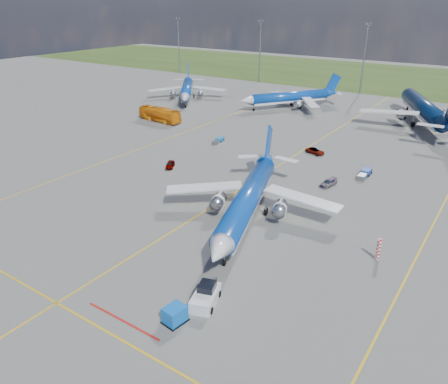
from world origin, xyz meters
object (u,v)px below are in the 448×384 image
Objects in this scene: service_car_a at (170,164)px; baggage_tug_w at (365,174)px; apron_bus at (160,114)px; main_airliner at (247,220)px; warning_post at (379,249)px; bg_jet_nnw at (289,108)px; pushback_tug at (206,296)px; service_car_c at (329,183)px; bg_jet_nw at (187,99)px; bg_jet_n at (421,124)px; service_car_b at (315,151)px; uld_container at (175,315)px; baggage_tug_c at (218,141)px.

service_car_a is 0.71× the size of baggage_tug_w.
apron_bus is 3.61× the size of service_car_a.
service_car_a is at bearing 138.05° from main_airliner.
warning_post is 83.29m from bg_jet_nnw.
pushback_tug is 1.62× the size of service_car_c.
bg_jet_nw is 85.58m from main_airliner.
apron_bus is (-58.30, -36.26, 1.83)m from bg_jet_n.
baggage_tug_w is at bearing 53.14° from main_airliner.
bg_jet_n is 52.85m from service_car_c.
main_airliner reaches higher than baggage_tug_w.
service_car_b is at bearing -62.15° from bg_jet_nw.
pushback_tug is 1.48× the size of service_car_b.
bg_jet_nnw is at bearing -22.52° from bg_jet_nw.
bg_jet_nw is 62.50m from service_car_b.
baggage_tug_w is (12.73, -6.83, -0.05)m from service_car_b.
bg_jet_n is 94.86m from uld_container.
bg_jet_nw is 77.47m from service_car_c.
service_car_a is at bearing 156.69° from service_car_b.
service_car_c is at bearing 73.74° from pushback_tug.
apron_bus is at bearing 140.77° from uld_container.
pushback_tug is at bearing -129.61° from apron_bus.
main_airliner reaches higher than bg_jet_nnw.
bg_jet_nw is at bearing 111.54° from pushback_tug.
warning_post is at bearing -128.73° from service_car_b.
baggage_tug_w is at bearing -101.14° from service_car_b.
service_car_c is (-14.08, 19.05, -0.94)m from warning_post.
bg_jet_nnw is 97.82m from uld_container.
apron_bus reaches higher than baggage_tug_c.
baggage_tug_w is (3.85, 7.90, -0.03)m from service_car_c.
pushback_tug reaches higher than baggage_tug_c.
baggage_tug_c is (-21.39, -5.03, -0.14)m from service_car_b.
pushback_tug is 45.89m from baggage_tug_w.
warning_post is at bearing -42.49° from service_car_c.
pushback_tug is 1.22× the size of baggage_tug_w.
pushback_tug is (-12.78, -18.86, -0.65)m from warning_post.
bg_jet_nnw is 74.23m from main_airliner.
warning_post is 0.58× the size of baggage_tug_w.
bg_jet_nnw is 42.43m from service_car_b.
uld_container is at bearing -79.78° from service_car_a.
apron_bus reaches higher than service_car_a.
service_car_c is at bearing 59.43° from bg_jet_n.
pushback_tug is 77.49m from apron_bus.
bg_jet_nw reaches higher than bg_jet_nnw.
bg_jet_n is 69.78m from service_car_a.
service_car_c is at bearing -22.70° from bg_jet_nnw.
service_car_b is (19.94, 23.45, -0.03)m from service_car_a.
uld_container is at bearing -120.47° from warning_post.
baggage_tug_c is at bearing 120.29° from service_car_b.
main_airliner is 8.92× the size of service_car_b.
main_airliner is at bearing 179.85° from warning_post.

